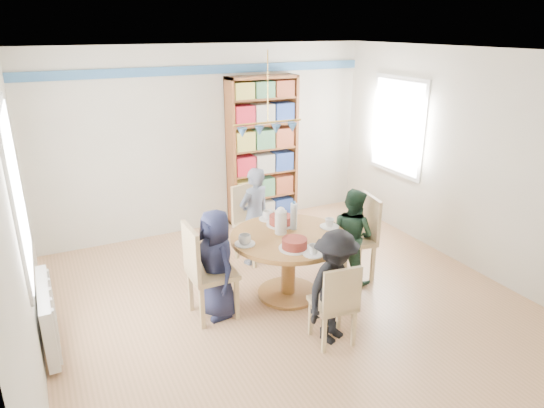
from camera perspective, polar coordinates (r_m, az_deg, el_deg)
ground at (r=5.57m, az=1.86°, el=-11.49°), size 5.00×5.00×0.00m
room_shell at (r=5.56m, az=-4.57°, el=6.89°), size 5.00×5.00×5.00m
radiator at (r=5.16m, az=-24.87°, el=-11.83°), size 0.12×1.00×0.60m
dining_table at (r=5.45m, az=1.96°, el=-5.54°), size 1.30×1.30×0.75m
chair_left at (r=5.08m, az=-8.03°, el=-7.45°), size 0.47×0.47×1.06m
chair_right at (r=5.97m, az=10.36°, el=-3.39°), size 0.53×0.53×1.03m
chair_far at (r=6.35m, az=-2.44°, el=-1.71°), size 0.56×0.56×1.01m
chair_near at (r=4.71m, az=7.59°, el=-11.29°), size 0.43×0.43×0.87m
person_left at (r=5.11m, az=-6.53°, el=-7.01°), size 0.48×0.64×1.19m
person_right at (r=5.86m, az=9.39°, el=-3.65°), size 0.60×0.68×1.16m
person_far at (r=6.18m, az=-2.08°, el=-1.45°), size 0.54×0.43×1.28m
person_near at (r=4.74m, az=7.41°, el=-9.65°), size 0.86×0.68×1.16m
bookshelf at (r=7.41m, az=-1.14°, el=6.04°), size 1.07×0.32×2.25m
tableware at (r=5.35m, az=1.60°, el=-2.92°), size 1.28×1.28×0.34m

